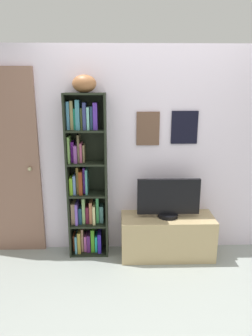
% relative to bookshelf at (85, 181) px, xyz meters
% --- Properties ---
extents(ground, '(5.20, 5.20, 0.04)m').
position_rel_bookshelf_xyz_m(ground, '(0.73, -1.01, -0.88)').
color(ground, '#919893').
extents(back_wall, '(4.80, 0.08, 2.31)m').
position_rel_bookshelf_xyz_m(back_wall, '(0.73, 0.12, 0.29)').
color(back_wall, silver).
rests_on(back_wall, ground).
extents(bookshelf, '(0.43, 0.24, 1.82)m').
position_rel_bookshelf_xyz_m(bookshelf, '(0.00, 0.00, 0.00)').
color(bookshelf, black).
rests_on(bookshelf, ground).
extents(football, '(0.33, 0.29, 0.18)m').
position_rel_bookshelf_xyz_m(football, '(0.03, -0.03, 1.04)').
color(football, '#955D37').
rests_on(football, bookshelf).
extents(tv_stand, '(1.03, 0.41, 0.48)m').
position_rel_bookshelf_xyz_m(tv_stand, '(0.92, -0.11, -0.63)').
color(tv_stand, tan).
rests_on(tv_stand, ground).
extents(television, '(0.69, 0.22, 0.44)m').
position_rel_bookshelf_xyz_m(television, '(0.92, -0.11, -0.17)').
color(television, black).
rests_on(television, tv_stand).
extents(door, '(0.85, 0.09, 2.08)m').
position_rel_bookshelf_xyz_m(door, '(-0.93, 0.07, 0.18)').
color(door, '#855F4F').
rests_on(door, ground).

